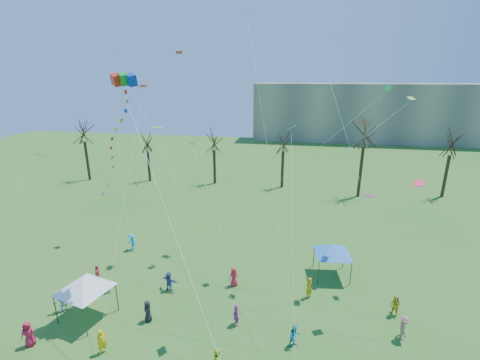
% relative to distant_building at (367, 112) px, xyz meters
% --- Properties ---
extents(distant_building, '(60.00, 14.00, 15.00)m').
position_rel_distant_building_xyz_m(distant_building, '(0.00, 0.00, 0.00)').
color(distant_building, gray).
rests_on(distant_building, ground).
extents(bare_tree_row, '(69.59, 8.13, 11.68)m').
position_rel_distant_building_xyz_m(bare_tree_row, '(-17.19, -46.40, -0.31)').
color(bare_tree_row, black).
rests_on(bare_tree_row, ground).
extents(big_box_kite, '(6.26, 6.56, 20.80)m').
position_rel_distant_building_xyz_m(big_box_kite, '(-29.01, -76.34, 5.12)').
color(big_box_kite, red).
rests_on(big_box_kite, ground).
extents(canopy_tent_white, '(4.32, 4.32, 3.34)m').
position_rel_distant_building_xyz_m(canopy_tent_white, '(-32.11, -77.69, -4.67)').
color(canopy_tent_white, '#3F3F44').
rests_on(canopy_tent_white, ground).
extents(canopy_tent_blue, '(4.09, 4.09, 3.09)m').
position_rel_distant_building_xyz_m(canopy_tent_blue, '(-14.17, -69.03, -4.88)').
color(canopy_tent_blue, '#3F3F44').
rests_on(canopy_tent_blue, ground).
extents(festival_crowd, '(25.64, 15.05, 1.85)m').
position_rel_distant_building_xyz_m(festival_crowd, '(-23.31, -76.10, -6.65)').
color(festival_crowd, red).
rests_on(festival_crowd, ground).
extents(small_kites_aloft, '(27.19, 17.67, 32.09)m').
position_rel_distant_building_xyz_m(small_kites_aloft, '(-21.75, -70.30, 5.80)').
color(small_kites_aloft, orange).
rests_on(small_kites_aloft, ground).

